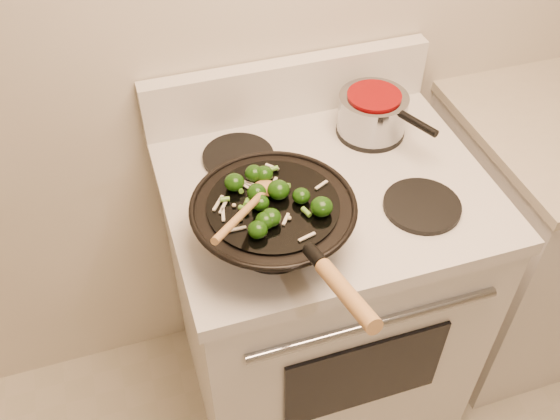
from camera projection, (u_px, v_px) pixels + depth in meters
name	position (u px, v px, depth m)	size (l,w,h in m)	color
stove	(318.00, 295.00, 1.83)	(0.78, 0.67, 1.08)	silver
counter_unit	(554.00, 229.00, 2.04)	(0.75, 0.62, 0.91)	silver
wok	(274.00, 221.00, 1.31)	(0.35, 0.58, 0.22)	black
stirfry	(270.00, 198.00, 1.27)	(0.26, 0.24, 0.04)	#133708
wooden_spoon	(254.00, 202.00, 1.24)	(0.20, 0.23, 0.10)	#B17D45
saucepan	(373.00, 112.00, 1.60)	(0.18, 0.27, 0.10)	gray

